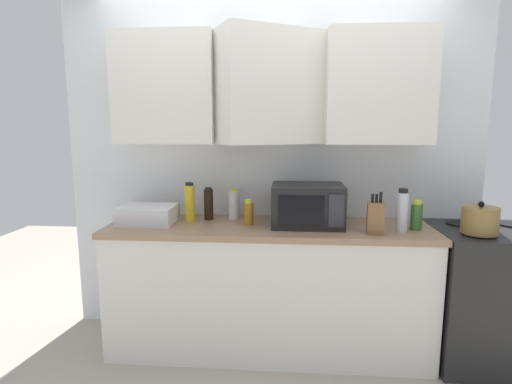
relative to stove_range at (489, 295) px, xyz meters
name	(u,v)px	position (x,y,z in m)	size (l,w,h in m)	color
wall_back_with_cabinets	(270,126)	(-1.49, 0.25, 1.12)	(3.07, 0.63, 2.60)	white
counter_run	(268,287)	(-1.49, 0.02, 0.00)	(2.20, 0.63, 0.90)	white
stove_range	(489,295)	(0.00, 0.00, 0.00)	(0.76, 0.64, 0.91)	black
kettle	(480,220)	(-0.17, -0.14, 0.54)	(0.21, 0.21, 0.20)	olive
microwave	(307,205)	(-1.22, 0.04, 0.59)	(0.48, 0.37, 0.28)	black
dish_rack	(148,214)	(-2.33, 0.02, 0.51)	(0.38, 0.30, 0.12)	silver
knife_block	(375,217)	(-0.81, -0.15, 0.55)	(0.12, 0.13, 0.27)	brown
bottle_white_jar	(234,205)	(-1.75, 0.20, 0.55)	(0.08, 0.08, 0.22)	white
bottle_yellow_mustard	(190,203)	(-2.05, 0.09, 0.58)	(0.07, 0.07, 0.28)	gold
bottle_green_oil	(416,216)	(-0.52, -0.03, 0.54)	(0.07, 0.07, 0.19)	#386B2D
bottle_soy_dark	(209,204)	(-1.93, 0.16, 0.56)	(0.07, 0.07, 0.23)	black
bottle_amber_vinegar	(249,213)	(-1.62, 0.03, 0.53)	(0.07, 0.07, 0.17)	#AD701E
bottle_clear_tall	(402,211)	(-0.62, -0.07, 0.58)	(0.07, 0.07, 0.28)	silver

